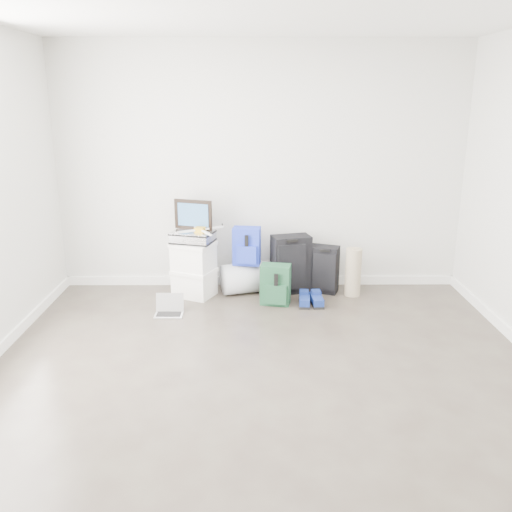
{
  "coord_description": "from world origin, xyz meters",
  "views": [
    {
      "loc": [
        -0.09,
        -3.49,
        2.11
      ],
      "look_at": [
        -0.05,
        1.9,
        0.52
      ],
      "focal_mm": 38.0,
      "sensor_mm": 36.0,
      "label": 1
    }
  ],
  "objects_px": {
    "large_suitcase": "(291,264)",
    "duffel_bag": "(247,278)",
    "laptop": "(169,309)",
    "carry_on": "(323,269)",
    "briefcase": "(193,237)",
    "boxes_stack": "(194,269)"
  },
  "relations": [
    {
      "from": "large_suitcase",
      "to": "laptop",
      "type": "relative_size",
      "value": 2.3
    },
    {
      "from": "briefcase",
      "to": "duffel_bag",
      "type": "height_order",
      "value": "briefcase"
    },
    {
      "from": "duffel_bag",
      "to": "laptop",
      "type": "xyz_separation_m",
      "value": [
        -0.78,
        -0.63,
        -0.12
      ]
    },
    {
      "from": "carry_on",
      "to": "briefcase",
      "type": "bearing_deg",
      "value": -154.78
    },
    {
      "from": "duffel_bag",
      "to": "laptop",
      "type": "relative_size",
      "value": 1.95
    },
    {
      "from": "duffel_bag",
      "to": "laptop",
      "type": "bearing_deg",
      "value": -158.17
    },
    {
      "from": "briefcase",
      "to": "carry_on",
      "type": "relative_size",
      "value": 0.8
    },
    {
      "from": "briefcase",
      "to": "duffel_bag",
      "type": "distance_m",
      "value": 0.77
    },
    {
      "from": "boxes_stack",
      "to": "briefcase",
      "type": "xyz_separation_m",
      "value": [
        0.0,
        0.0,
        0.36
      ]
    },
    {
      "from": "briefcase",
      "to": "carry_on",
      "type": "bearing_deg",
      "value": 20.83
    },
    {
      "from": "large_suitcase",
      "to": "duffel_bag",
      "type": "bearing_deg",
      "value": 167.79
    },
    {
      "from": "laptop",
      "to": "carry_on",
      "type": "bearing_deg",
      "value": 21.92
    },
    {
      "from": "boxes_stack",
      "to": "carry_on",
      "type": "distance_m",
      "value": 1.43
    },
    {
      "from": "boxes_stack",
      "to": "large_suitcase",
      "type": "height_order",
      "value": "large_suitcase"
    },
    {
      "from": "duffel_bag",
      "to": "large_suitcase",
      "type": "bearing_deg",
      "value": -15.32
    },
    {
      "from": "laptop",
      "to": "briefcase",
      "type": "bearing_deg",
      "value": 69.43
    },
    {
      "from": "briefcase",
      "to": "carry_on",
      "type": "xyz_separation_m",
      "value": [
        1.42,
        0.11,
        -0.4
      ]
    },
    {
      "from": "duffel_bag",
      "to": "carry_on",
      "type": "xyz_separation_m",
      "value": [
        0.85,
        0.01,
        0.1
      ]
    },
    {
      "from": "duffel_bag",
      "to": "carry_on",
      "type": "height_order",
      "value": "carry_on"
    },
    {
      "from": "boxes_stack",
      "to": "carry_on",
      "type": "xyz_separation_m",
      "value": [
        1.42,
        0.11,
        -0.04
      ]
    },
    {
      "from": "duffel_bag",
      "to": "carry_on",
      "type": "distance_m",
      "value": 0.85
    },
    {
      "from": "large_suitcase",
      "to": "laptop",
      "type": "distance_m",
      "value": 1.45
    }
  ]
}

